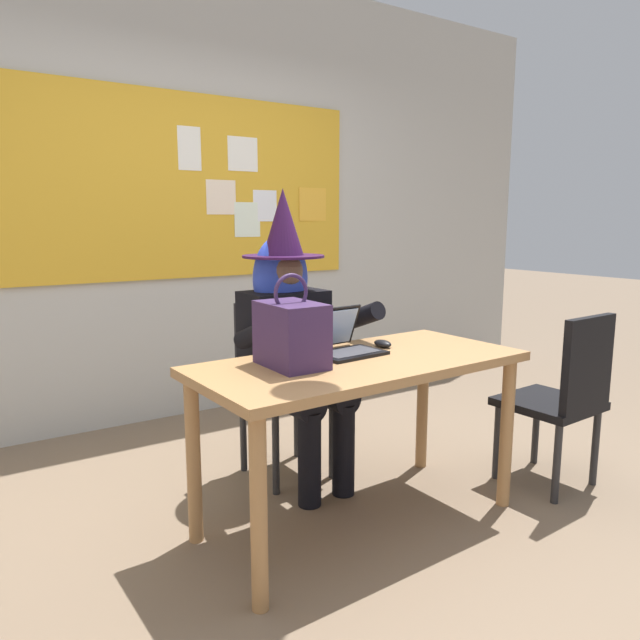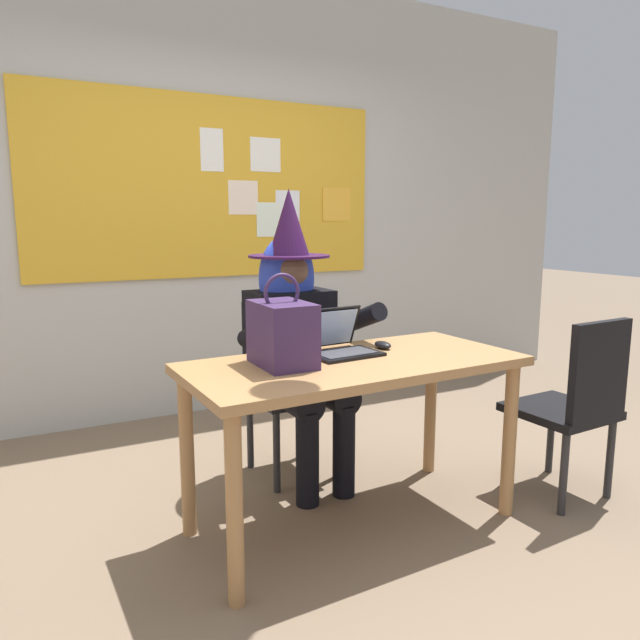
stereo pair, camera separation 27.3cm
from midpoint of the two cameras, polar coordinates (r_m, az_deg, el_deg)
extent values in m
plane|color=#75604C|center=(2.74, 6.12, -19.44)|extent=(24.00, 24.00, 0.00)
cube|color=#B2B2AD|center=(4.14, -8.78, 11.79)|extent=(6.41, 0.10, 2.99)
cube|color=gold|center=(4.09, -8.51, 12.62)|extent=(2.40, 0.02, 1.20)
cube|color=white|center=(4.22, -3.06, 9.72)|extent=(0.20, 0.01, 0.24)
cube|color=white|center=(4.10, -8.58, 16.05)|extent=(0.16, 0.01, 0.28)
cube|color=white|center=(4.28, -1.31, 11.03)|extent=(0.19, 0.01, 0.22)
cube|color=white|center=(4.24, -3.43, 15.75)|extent=(0.23, 0.01, 0.23)
cube|color=gold|center=(4.48, 3.42, 11.16)|extent=(0.24, 0.01, 0.24)
cube|color=#F4E0C6|center=(4.15, -5.58, 11.77)|extent=(0.21, 0.01, 0.23)
cube|color=#A37547|center=(2.51, 6.51, -4.35)|extent=(1.46, 0.71, 0.04)
cylinder|color=#A37547|center=(2.10, -4.47, -18.07)|extent=(0.06, 0.06, 0.71)
cylinder|color=#A37547|center=(2.86, 20.62, -10.94)|extent=(0.06, 0.06, 0.71)
cylinder|color=#A37547|center=(2.56, -9.78, -12.94)|extent=(0.06, 0.06, 0.71)
cylinder|color=#A37547|center=(3.21, 13.12, -8.30)|extent=(0.06, 0.06, 0.71)
cube|color=black|center=(3.08, -0.21, -7.18)|extent=(0.43, 0.43, 0.04)
cube|color=black|center=(3.19, -1.86, -2.09)|extent=(0.38, 0.05, 0.45)
cylinder|color=#262628|center=(3.10, 4.15, -11.56)|extent=(0.04, 0.04, 0.42)
cylinder|color=#262628|center=(2.94, -1.53, -12.75)|extent=(0.04, 0.04, 0.42)
cylinder|color=#262628|center=(3.37, 0.94, -9.76)|extent=(0.04, 0.04, 0.42)
cylinder|color=#262628|center=(3.23, -4.38, -10.71)|extent=(0.04, 0.04, 0.42)
cylinder|color=black|center=(2.92, 5.07, -12.58)|extent=(0.11, 0.11, 0.46)
cylinder|color=black|center=(2.82, 1.61, -13.38)|extent=(0.11, 0.11, 0.46)
cylinder|color=black|center=(2.96, 3.31, -6.90)|extent=(0.16, 0.42, 0.15)
cylinder|color=black|center=(2.86, -0.10, -7.46)|extent=(0.16, 0.42, 0.15)
cube|color=black|center=(3.03, -0.38, -2.01)|extent=(0.43, 0.27, 0.52)
cylinder|color=black|center=(2.95, 6.04, -0.13)|extent=(0.10, 0.47, 0.24)
cylinder|color=black|center=(2.70, -2.68, -1.01)|extent=(0.10, 0.47, 0.24)
sphere|color=brown|center=(2.98, -0.39, 4.78)|extent=(0.20, 0.20, 0.20)
ellipsoid|color=blue|center=(3.01, -0.67, 4.07)|extent=(0.31, 0.23, 0.44)
cylinder|color=#2D0F38|center=(2.97, -0.39, 6.22)|extent=(0.41, 0.41, 0.01)
cone|color=#2D0F38|center=(2.97, -0.40, 9.46)|extent=(0.21, 0.21, 0.34)
cube|color=black|center=(2.57, 5.54, -3.36)|extent=(0.32, 0.22, 0.01)
cube|color=#333338|center=(2.57, 5.55, -3.19)|extent=(0.26, 0.16, 0.00)
cube|color=black|center=(2.65, 3.80, -0.72)|extent=(0.31, 0.10, 0.19)
cube|color=#99B7E0|center=(2.65, 3.91, -0.83)|extent=(0.27, 0.09, 0.16)
ellipsoid|color=black|center=(2.73, 8.98, -2.44)|extent=(0.06, 0.10, 0.03)
cube|color=#38234C|center=(2.37, -0.41, -1.40)|extent=(0.20, 0.30, 0.26)
torus|color=#38234C|center=(2.34, -0.41, 2.69)|extent=(0.16, 0.02, 0.16)
cube|color=black|center=(3.16, 24.63, -8.07)|extent=(0.44, 0.44, 0.04)
cube|color=black|center=(2.99, 27.93, -4.38)|extent=(0.38, 0.06, 0.45)
cylinder|color=#262628|center=(3.19, 20.01, -11.72)|extent=(0.04, 0.04, 0.40)
cylinder|color=#262628|center=(3.45, 23.69, -10.35)|extent=(0.04, 0.04, 0.40)
cylinder|color=#262628|center=(3.01, 25.13, -13.42)|extent=(0.04, 0.04, 0.40)
cylinder|color=#262628|center=(3.28, 28.59, -11.78)|extent=(0.04, 0.04, 0.40)
camera|label=1|loc=(0.14, -87.14, 0.48)|focal=32.92mm
camera|label=2|loc=(0.14, 92.86, -0.48)|focal=32.92mm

